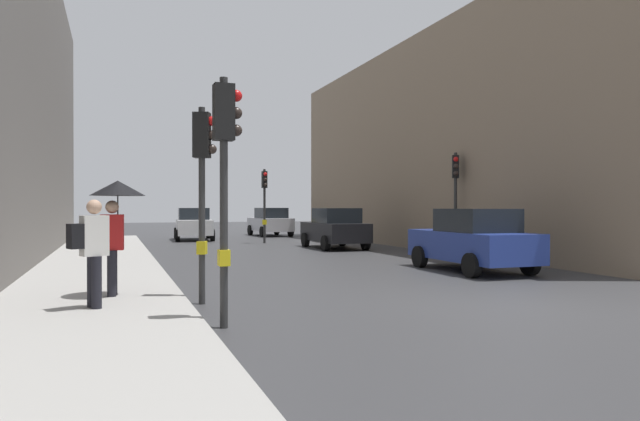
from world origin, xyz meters
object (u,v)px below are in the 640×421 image
object	(u,v)px
traffic_light_mid_street	(456,185)
traffic_light_far_median	(265,192)
traffic_light_near_right	(203,168)
car_blue_van	(473,240)
traffic_light_near_left	(225,155)
pedestrian_with_umbrella	(116,205)
car_white_compact	(194,224)
car_silver_hatchback	(270,222)
car_dark_suv	(335,228)
pedestrian_with_black_backpack	(91,247)

from	to	relation	value
traffic_light_mid_street	traffic_light_far_median	distance (m)	10.73
traffic_light_near_right	car_blue_van	distance (m)	8.59
traffic_light_mid_street	traffic_light_near_left	bearing A→B (deg)	-137.37
traffic_light_mid_street	pedestrian_with_umbrella	size ratio (longest dim) A/B	1.78
traffic_light_far_median	pedestrian_with_umbrella	bearing A→B (deg)	-113.37
car_white_compact	car_silver_hatchback	bearing A→B (deg)	29.59
traffic_light_mid_street	traffic_light_near_right	distance (m)	12.60
traffic_light_far_median	car_dark_suv	xyz separation A→B (m)	(2.01, -4.47, -1.68)
traffic_light_near_left	car_white_compact	world-z (taller)	traffic_light_near_left
traffic_light_far_median	car_blue_van	size ratio (longest dim) A/B	0.87
car_dark_suv	pedestrian_with_umbrella	world-z (taller)	pedestrian_with_umbrella
car_silver_hatchback	car_blue_van	xyz separation A→B (m)	(0.22, -21.06, 0.00)
pedestrian_with_black_backpack	car_dark_suv	bearing A→B (deg)	54.25
traffic_light_near_left	traffic_light_far_median	bearing A→B (deg)	73.84
traffic_light_far_median	car_blue_van	bearing A→B (deg)	-80.29
car_blue_van	pedestrian_with_black_backpack	xyz separation A→B (m)	(-9.84, -3.56, 0.29)
traffic_light_near_right	car_white_compact	size ratio (longest dim) A/B	0.85
car_dark_suv	car_silver_hatchback	world-z (taller)	same
traffic_light_far_median	car_blue_van	world-z (taller)	traffic_light_far_median
traffic_light_near_left	pedestrian_with_umbrella	world-z (taller)	traffic_light_near_left
pedestrian_with_umbrella	pedestrian_with_black_backpack	distance (m)	1.48
car_white_compact	car_silver_hatchback	xyz separation A→B (m)	(5.13, 2.91, 0.00)
traffic_light_near_right	car_silver_hatchback	bearing A→B (deg)	72.11
traffic_light_near_right	car_dark_suv	bearing A→B (deg)	58.71
car_dark_suv	car_silver_hatchback	xyz separation A→B (m)	(0.17, 11.49, 0.00)
traffic_light_far_median	traffic_light_near_right	xyz separation A→B (m)	(-5.53, -16.87, -0.03)
traffic_light_mid_street	car_silver_hatchback	world-z (taller)	traffic_light_mid_street
car_silver_hatchback	traffic_light_far_median	bearing A→B (deg)	-107.23
traffic_light_mid_street	traffic_light_far_median	size ratio (longest dim) A/B	1.03
car_white_compact	car_silver_hatchback	world-z (taller)	same
traffic_light_near_right	car_silver_hatchback	xyz separation A→B (m)	(7.71, 23.90, -1.65)
car_white_compact	car_blue_van	world-z (taller)	same
traffic_light_near_left	car_white_compact	size ratio (longest dim) A/B	0.87
traffic_light_far_median	pedestrian_with_black_backpack	size ratio (longest dim) A/B	2.09
traffic_light_near_left	car_silver_hatchback	bearing A→B (deg)	73.55
traffic_light_near_left	traffic_light_far_median	distance (m)	19.88
traffic_light_near_left	pedestrian_with_umbrella	xyz separation A→B (m)	(-1.53, 2.76, -0.74)
traffic_light_near_left	traffic_light_far_median	size ratio (longest dim) A/B	1.01
traffic_light_mid_street	car_dark_suv	distance (m)	6.10
car_white_compact	car_blue_van	size ratio (longest dim) A/B	1.02
traffic_light_mid_street	car_white_compact	bearing A→B (deg)	119.35
car_silver_hatchback	pedestrian_with_black_backpack	xyz separation A→B (m)	(-9.62, -24.62, 0.29)
traffic_light_near_left	traffic_light_near_right	xyz separation A→B (m)	(-0.00, 2.22, -0.05)
car_white_compact	car_blue_van	bearing A→B (deg)	-73.56
traffic_light_near_left	traffic_light_near_right	world-z (taller)	traffic_light_near_left
traffic_light_mid_street	car_dark_suv	xyz separation A→B (m)	(-2.76, 5.14, -1.76)
traffic_light_mid_street	car_blue_van	bearing A→B (deg)	-118.13
car_dark_suv	pedestrian_with_black_backpack	world-z (taller)	pedestrian_with_black_backpack
traffic_light_mid_street	car_silver_hatchback	size ratio (longest dim) A/B	0.89
traffic_light_near_right	car_white_compact	distance (m)	21.21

